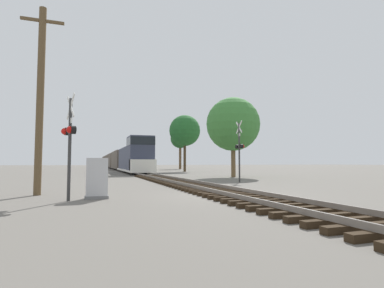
{
  "coord_description": "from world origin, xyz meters",
  "views": [
    {
      "loc": [
        -5.61,
        -11.67,
        1.4
      ],
      "look_at": [
        1.46,
        9.19,
        2.8
      ],
      "focal_mm": 28.0,
      "sensor_mm": 36.0,
      "label": 1
    }
  ],
  "objects_px": {
    "freight_train": "(115,161)",
    "crossing_signal_near": "(69,137)",
    "relay_cabinet": "(97,179)",
    "tree_mid_background": "(185,131)",
    "tree_deep_background": "(180,139)",
    "tree_far_right": "(233,124)",
    "crossing_signal_far": "(240,148)",
    "utility_pole": "(40,97)"
  },
  "relations": [
    {
      "from": "freight_train",
      "to": "relay_cabinet",
      "type": "bearing_deg",
      "value": -94.8
    },
    {
      "from": "relay_cabinet",
      "to": "utility_pole",
      "type": "relative_size",
      "value": 0.19
    },
    {
      "from": "tree_far_right",
      "to": "crossing_signal_near",
      "type": "bearing_deg",
      "value": -133.56
    },
    {
      "from": "crossing_signal_near",
      "to": "utility_pole",
      "type": "bearing_deg",
      "value": -170.77
    },
    {
      "from": "crossing_signal_far",
      "to": "tree_mid_background",
      "type": "bearing_deg",
      "value": -8.11
    },
    {
      "from": "crossing_signal_far",
      "to": "freight_train",
      "type": "bearing_deg",
      "value": 5.34
    },
    {
      "from": "crossing_signal_far",
      "to": "tree_deep_background",
      "type": "relative_size",
      "value": 0.48
    },
    {
      "from": "freight_train",
      "to": "relay_cabinet",
      "type": "height_order",
      "value": "freight_train"
    },
    {
      "from": "tree_far_right",
      "to": "tree_mid_background",
      "type": "bearing_deg",
      "value": 87.31
    },
    {
      "from": "tree_deep_background",
      "to": "tree_far_right",
      "type": "bearing_deg",
      "value": -98.75
    },
    {
      "from": "utility_pole",
      "to": "tree_far_right",
      "type": "xyz_separation_m",
      "value": [
        15.64,
        12.33,
        0.95
      ]
    },
    {
      "from": "freight_train",
      "to": "tree_mid_background",
      "type": "height_order",
      "value": "tree_mid_background"
    },
    {
      "from": "tree_mid_background",
      "to": "tree_deep_background",
      "type": "xyz_separation_m",
      "value": [
        5.1,
        19.87,
        0.32
      ]
    },
    {
      "from": "crossing_signal_far",
      "to": "relay_cabinet",
      "type": "relative_size",
      "value": 2.8
    },
    {
      "from": "freight_train",
      "to": "tree_deep_background",
      "type": "relative_size",
      "value": 9.53
    },
    {
      "from": "utility_pole",
      "to": "tree_mid_background",
      "type": "height_order",
      "value": "tree_mid_background"
    },
    {
      "from": "relay_cabinet",
      "to": "tree_far_right",
      "type": "distance_m",
      "value": 20.12
    },
    {
      "from": "tree_mid_background",
      "to": "tree_deep_background",
      "type": "distance_m",
      "value": 20.52
    },
    {
      "from": "utility_pole",
      "to": "tree_far_right",
      "type": "bearing_deg",
      "value": 38.26
    },
    {
      "from": "tree_far_right",
      "to": "crossing_signal_far",
      "type": "bearing_deg",
      "value": -113.33
    },
    {
      "from": "relay_cabinet",
      "to": "utility_pole",
      "type": "bearing_deg",
      "value": 138.23
    },
    {
      "from": "relay_cabinet",
      "to": "tree_deep_background",
      "type": "bearing_deg",
      "value": 70.25
    },
    {
      "from": "freight_train",
      "to": "crossing_signal_near",
      "type": "distance_m",
      "value": 64.59
    },
    {
      "from": "crossing_signal_far",
      "to": "tree_far_right",
      "type": "xyz_separation_m",
      "value": [
        3.21,
        7.44,
        2.78
      ]
    },
    {
      "from": "tree_far_right",
      "to": "freight_train",
      "type": "bearing_deg",
      "value": 99.04
    },
    {
      "from": "freight_train",
      "to": "relay_cabinet",
      "type": "xyz_separation_m",
      "value": [
        -5.36,
        -63.81,
        -1.17
      ]
    },
    {
      "from": "crossing_signal_far",
      "to": "tree_deep_background",
      "type": "bearing_deg",
      "value": -10.54
    },
    {
      "from": "utility_pole",
      "to": "tree_far_right",
      "type": "relative_size",
      "value": 1.06
    },
    {
      "from": "crossing_signal_near",
      "to": "tree_far_right",
      "type": "relative_size",
      "value": 0.5
    },
    {
      "from": "relay_cabinet",
      "to": "tree_mid_background",
      "type": "height_order",
      "value": "tree_mid_background"
    },
    {
      "from": "tree_deep_background",
      "to": "crossing_signal_far",
      "type": "bearing_deg",
      "value": -101.22
    },
    {
      "from": "crossing_signal_near",
      "to": "tree_deep_background",
      "type": "distance_m",
      "value": 57.82
    },
    {
      "from": "crossing_signal_far",
      "to": "tree_mid_background",
      "type": "height_order",
      "value": "tree_mid_background"
    },
    {
      "from": "relay_cabinet",
      "to": "tree_deep_background",
      "type": "xyz_separation_m",
      "value": [
        19.21,
        53.51,
        6.15
      ]
    },
    {
      "from": "crossing_signal_near",
      "to": "tree_deep_background",
      "type": "relative_size",
      "value": 0.43
    },
    {
      "from": "utility_pole",
      "to": "freight_train",
      "type": "bearing_deg",
      "value": 82.8
    },
    {
      "from": "crossing_signal_near",
      "to": "crossing_signal_far",
      "type": "bearing_deg",
      "value": 105.46
    },
    {
      "from": "relay_cabinet",
      "to": "tree_far_right",
      "type": "relative_size",
      "value": 0.2
    },
    {
      "from": "relay_cabinet",
      "to": "tree_deep_background",
      "type": "relative_size",
      "value": 0.17
    },
    {
      "from": "utility_pole",
      "to": "tree_mid_background",
      "type": "relative_size",
      "value": 0.92
    },
    {
      "from": "freight_train",
      "to": "tree_far_right",
      "type": "height_order",
      "value": "tree_far_right"
    },
    {
      "from": "crossing_signal_far",
      "to": "utility_pole",
      "type": "distance_m",
      "value": 13.48
    }
  ]
}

